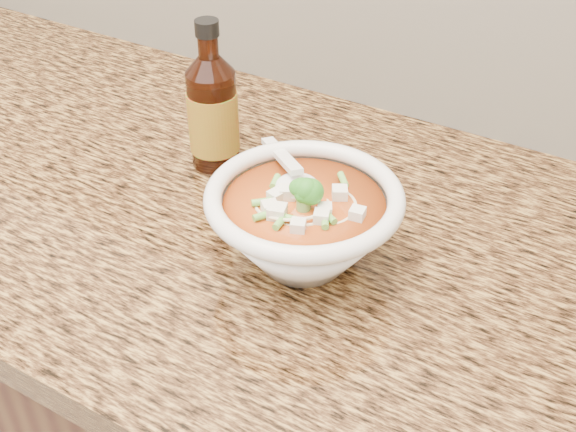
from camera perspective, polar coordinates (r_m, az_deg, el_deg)
The scene contains 4 objects.
cabinet at distance 1.29m, azimuth -7.79°, elevation -14.12°, with size 4.00×0.65×0.86m, color black.
counter_slab at distance 0.99m, azimuth -9.91°, elevation 2.58°, with size 4.00×0.68×0.04m, color olive.
soup_bowl at distance 0.78m, azimuth 1.26°, elevation -0.74°, with size 0.21×0.21×0.12m.
hot_sauce_bottle at distance 0.95m, azimuth -5.96°, elevation 8.11°, with size 0.09×0.09×0.20m.
Camera 1 is at (0.56, 1.07, 1.43)m, focal length 45.00 mm.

